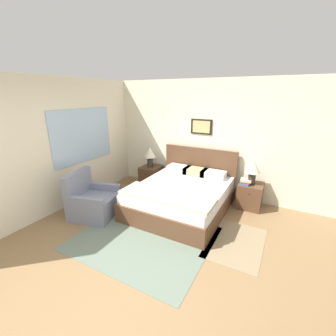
{
  "coord_description": "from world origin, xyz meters",
  "views": [
    {
      "loc": [
        1.7,
        -1.64,
        2.28
      ],
      "look_at": [
        -0.14,
        1.77,
        0.99
      ],
      "focal_mm": 24.0,
      "sensor_mm": 36.0,
      "label": 1
    }
  ],
  "objects_px": {
    "nightstand_near_window": "(151,176)",
    "table_lamp_near_window": "(150,154)",
    "table_lamp_by_door": "(253,169)",
    "bed": "(182,196)",
    "armchair": "(93,202)",
    "nightstand_by_door": "(250,195)"
  },
  "relations": [
    {
      "from": "table_lamp_by_door",
      "to": "bed",
      "type": "bearing_deg",
      "value": -148.78
    },
    {
      "from": "armchair",
      "to": "table_lamp_near_window",
      "type": "xyz_separation_m",
      "value": [
        0.2,
        1.78,
        0.57
      ]
    },
    {
      "from": "nightstand_by_door",
      "to": "table_lamp_near_window",
      "type": "xyz_separation_m",
      "value": [
        -2.45,
        -0.01,
        0.59
      ]
    },
    {
      "from": "bed",
      "to": "armchair",
      "type": "relative_size",
      "value": 2.1
    },
    {
      "from": "armchair",
      "to": "nightstand_by_door",
      "type": "relative_size",
      "value": 1.87
    },
    {
      "from": "nightstand_by_door",
      "to": "table_lamp_near_window",
      "type": "bearing_deg",
      "value": -179.68
    },
    {
      "from": "table_lamp_by_door",
      "to": "armchair",
      "type": "bearing_deg",
      "value": -146.01
    },
    {
      "from": "table_lamp_near_window",
      "to": "nightstand_by_door",
      "type": "bearing_deg",
      "value": 0.32
    },
    {
      "from": "bed",
      "to": "nightstand_by_door",
      "type": "height_order",
      "value": "bed"
    },
    {
      "from": "bed",
      "to": "armchair",
      "type": "bearing_deg",
      "value": -143.79
    },
    {
      "from": "bed",
      "to": "nightstand_near_window",
      "type": "xyz_separation_m",
      "value": [
        -1.22,
        0.75,
        -0.04
      ]
    },
    {
      "from": "armchair",
      "to": "table_lamp_by_door",
      "type": "height_order",
      "value": "table_lamp_by_door"
    },
    {
      "from": "nightstand_near_window",
      "to": "table_lamp_near_window",
      "type": "bearing_deg",
      "value": -127.83
    },
    {
      "from": "bed",
      "to": "nightstand_near_window",
      "type": "bearing_deg",
      "value": 148.41
    },
    {
      "from": "nightstand_by_door",
      "to": "table_lamp_by_door",
      "type": "xyz_separation_m",
      "value": [
        -0.0,
        -0.01,
        0.59
      ]
    },
    {
      "from": "nightstand_near_window",
      "to": "table_lamp_near_window",
      "type": "distance_m",
      "value": 0.59
    },
    {
      "from": "bed",
      "to": "table_lamp_by_door",
      "type": "bearing_deg",
      "value": 31.22
    },
    {
      "from": "nightstand_by_door",
      "to": "bed",
      "type": "bearing_deg",
      "value": -148.41
    },
    {
      "from": "bed",
      "to": "nightstand_by_door",
      "type": "relative_size",
      "value": 3.92
    },
    {
      "from": "armchair",
      "to": "nightstand_near_window",
      "type": "xyz_separation_m",
      "value": [
        0.21,
        1.8,
        -0.02
      ]
    },
    {
      "from": "armchair",
      "to": "table_lamp_near_window",
      "type": "height_order",
      "value": "table_lamp_near_window"
    },
    {
      "from": "nightstand_near_window",
      "to": "table_lamp_by_door",
      "type": "distance_m",
      "value": 2.51
    }
  ]
}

